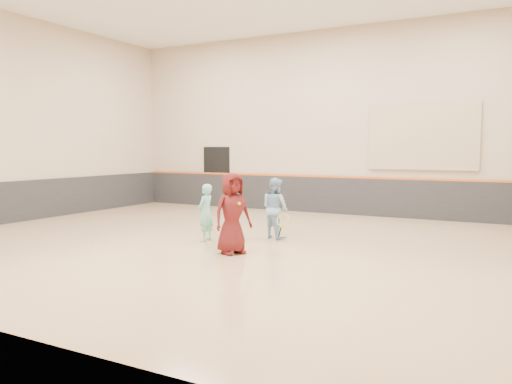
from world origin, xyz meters
The scene contains 14 objects.
room centered at (0.00, 0.00, 0.81)m, with size 15.04×12.04×6.22m.
wainscot_back centered at (0.00, 5.97, 0.60)m, with size 14.90×0.04×1.20m, color #232326.
wainscot_left centered at (-7.47, 0.00, 0.60)m, with size 0.04×11.90×1.20m, color #232326.
accent_stripe centered at (0.00, 5.96, 1.22)m, with size 14.90×0.03×0.06m, color #D85914.
acoustic_panel centered at (2.80, 5.95, 2.50)m, with size 3.20×0.08×2.00m, color tan.
doorway centered at (-4.50, 5.98, 1.10)m, with size 1.10×0.05×2.20m, color black.
girl centered at (-0.96, -0.08, 0.66)m, with size 0.48×0.32×1.33m, color #73C8B9.
instructor centered at (0.29, 1.04, 0.72)m, with size 0.70×0.55×1.45m, color #8EB7DC.
young_man centered at (0.29, -0.97, 0.83)m, with size 0.81×0.53×1.66m, color #571415.
held_racket centered at (0.66, 0.68, 0.51)m, with size 0.40×0.40×0.61m, color #BCDF30, non-canonical shape.
spare_racket centered at (-0.58, 2.79, 0.06)m, with size 0.70×0.70×0.12m, color #ACC22A, non-canonical shape.
ball_under_racket centered at (0.16, -0.52, 0.03)m, with size 0.07×0.07×0.07m, color gold.
ball_in_hand centered at (0.51, -1.07, 1.05)m, with size 0.07×0.07×0.07m, color #CED230.
ball_beside_spare centered at (-0.08, 3.42, 0.03)m, with size 0.07×0.07×0.07m, color #B7D732.
Camera 1 is at (5.41, -9.62, 2.14)m, focal length 35.00 mm.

